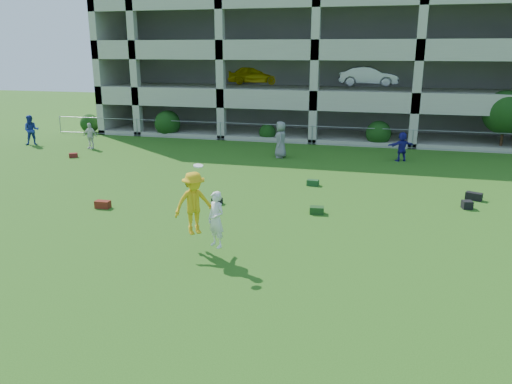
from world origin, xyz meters
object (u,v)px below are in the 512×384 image
(bystander_b, at_px, (90,136))
(parking_garage, at_px, (331,45))
(bystander_a, at_px, (31,130))
(crate_d, at_px, (467,205))
(bystander_c, at_px, (281,140))
(frisbee_contest, at_px, (198,206))
(bystander_d, at_px, (402,147))

(bystander_b, relative_size, parking_garage, 0.05)
(bystander_a, relative_size, crate_d, 5.26)
(parking_garage, bearing_deg, bystander_b, -133.30)
(bystander_a, xyz_separation_m, bystander_b, (4.16, -0.14, -0.14))
(bystander_c, relative_size, frisbee_contest, 0.85)
(bystander_c, relative_size, bystander_d, 1.28)
(frisbee_contest, distance_m, parking_garage, 26.94)
(bystander_c, bearing_deg, parking_garage, 163.03)
(bystander_b, bearing_deg, crate_d, -12.83)
(bystander_d, bearing_deg, bystander_b, -21.91)
(bystander_c, distance_m, crate_d, 11.28)
(bystander_c, height_order, bystander_d, bystander_c)
(crate_d, relative_size, frisbee_contest, 0.15)
(bystander_a, bearing_deg, crate_d, -45.59)
(bystander_b, relative_size, bystander_c, 0.78)
(bystander_b, bearing_deg, bystander_a, -176.23)
(bystander_a, height_order, bystander_c, bystander_c)
(bystander_a, relative_size, bystander_d, 1.18)
(bystander_b, xyz_separation_m, bystander_c, (11.51, 0.40, 0.22))
(crate_d, bearing_deg, bystander_b, 161.41)
(bystander_b, relative_size, frisbee_contest, 0.67)
(parking_garage, bearing_deg, bystander_a, -141.72)
(parking_garage, bearing_deg, frisbee_contest, -91.47)
(bystander_c, relative_size, parking_garage, 0.07)
(bystander_b, xyz_separation_m, crate_d, (20.17, -6.79, -0.63))
(bystander_d, height_order, parking_garage, parking_garage)
(bystander_b, distance_m, parking_garage, 19.12)
(bystander_d, bearing_deg, frisbee_contest, 41.66)
(bystander_a, height_order, crate_d, bystander_a)
(bystander_d, bearing_deg, parking_garage, -92.13)
(bystander_b, bearing_deg, bystander_c, 7.76)
(bystander_c, xyz_separation_m, crate_d, (8.66, -7.19, -0.84))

